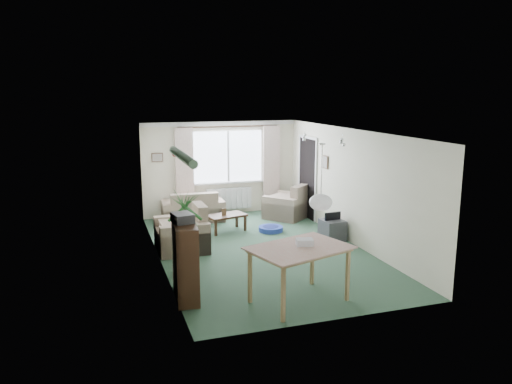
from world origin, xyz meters
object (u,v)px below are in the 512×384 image
object	(u,v)px
sofa	(193,206)
houseplant	(186,233)
armchair_corner	(287,201)
armchair_left	(181,228)
bookshelf	(185,260)
dining_table	(299,275)
pet_bed	(271,229)
tv_cube	(332,230)
coffee_table	(227,223)

from	to	relation	value
sofa	houseplant	distance (m)	3.68
sofa	armchair_corner	distance (m)	2.35
armchair_left	bookshelf	distance (m)	2.37
dining_table	pet_bed	bearing A→B (deg)	76.54
armchair_corner	pet_bed	world-z (taller)	armchair_corner
armchair_corner	bookshelf	distance (m)	5.29
dining_table	tv_cube	xyz separation A→B (m)	(1.93, 2.72, -0.20)
armchair_left	pet_bed	xyz separation A→B (m)	(2.17, 0.73, -0.41)
houseplant	tv_cube	bearing A→B (deg)	17.11
armchair_left	dining_table	xyz separation A→B (m)	(1.27, -3.05, -0.04)
dining_table	armchair_left	bearing A→B (deg)	112.56
pet_bed	dining_table	bearing A→B (deg)	-103.46
coffee_table	dining_table	world-z (taller)	dining_table
coffee_table	dining_table	xyz separation A→B (m)	(0.06, -4.10, 0.23)
pet_bed	sofa	bearing A→B (deg)	135.50
armchair_corner	tv_cube	size ratio (longest dim) A/B	1.96
bookshelf	dining_table	bearing A→B (deg)	-19.25
bookshelf	dining_table	xyz separation A→B (m)	(1.61, -0.71, -0.18)
dining_table	coffee_table	bearing A→B (deg)	90.81
coffee_table	armchair_left	bearing A→B (deg)	-139.17
coffee_table	pet_bed	bearing A→B (deg)	-18.26
bookshelf	dining_table	size ratio (longest dim) A/B	0.89
tv_cube	pet_bed	distance (m)	1.48
coffee_table	tv_cube	xyz separation A→B (m)	(1.99, -1.37, 0.03)
bookshelf	houseplant	xyz separation A→B (m)	(0.19, 0.98, 0.15)
armchair_left	sofa	bearing A→B (deg)	162.47
bookshelf	tv_cube	distance (m)	4.09
houseplant	bookshelf	bearing A→B (deg)	-100.95
dining_table	tv_cube	world-z (taller)	dining_table
coffee_table	armchair_corner	bearing A→B (deg)	22.63
armchair_left	tv_cube	distance (m)	3.23
armchair_left	dining_table	distance (m)	3.30
armchair_left	houseplant	bearing A→B (deg)	-7.11
coffee_table	pet_bed	world-z (taller)	coffee_table
sofa	houseplant	world-z (taller)	houseplant
coffee_table	bookshelf	bearing A→B (deg)	-114.60
armchair_corner	coffee_table	size ratio (longest dim) A/B	1.11
coffee_table	tv_cube	world-z (taller)	tv_cube
coffee_table	bookshelf	world-z (taller)	bookshelf
coffee_table	tv_cube	size ratio (longest dim) A/B	1.77
coffee_table	sofa	bearing A→B (deg)	115.10
coffee_table	houseplant	size ratio (longest dim) A/B	0.58
coffee_table	tv_cube	distance (m)	2.42
coffee_table	tv_cube	bearing A→B (deg)	-34.58
bookshelf	tv_cube	size ratio (longest dim) A/B	2.46
armchair_corner	tv_cube	world-z (taller)	armchair_corner
armchair_left	dining_table	size ratio (longest dim) A/B	0.76
sofa	bookshelf	world-z (taller)	bookshelf
coffee_table	bookshelf	distance (m)	3.75
armchair_corner	armchair_left	xyz separation A→B (m)	(-2.98, -1.78, 0.03)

